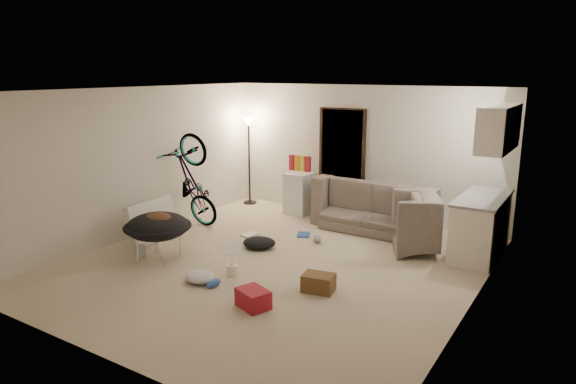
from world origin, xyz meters
The scene contains 37 objects.
floor centered at (0.00, 0.00, -0.01)m, with size 5.50×6.00×0.02m, color beige.
ceiling centered at (0.00, 0.00, 2.51)m, with size 5.50×6.00×0.02m, color white.
wall_back centered at (0.00, 3.01, 1.25)m, with size 5.50×0.02×2.50m, color silver.
wall_front centered at (0.00, -3.01, 1.25)m, with size 5.50×0.02×2.50m, color silver.
wall_left centered at (-2.76, 0.00, 1.25)m, with size 0.02×6.00×2.50m, color silver.
wall_right centered at (2.76, 0.00, 1.25)m, with size 0.02×6.00×2.50m, color silver.
doorway centered at (-0.40, 2.97, 1.02)m, with size 0.85×0.10×2.04m, color black.
door_trim centered at (-0.40, 2.94, 1.02)m, with size 0.97×0.04×2.10m, color black.
floor_lamp centered at (-2.40, 2.65, 1.31)m, with size 0.28×0.28×1.81m.
kitchen_counter centered at (2.43, 2.00, 0.44)m, with size 0.60×1.50×0.88m, color silver.
counter_top centered at (2.43, 2.00, 0.90)m, with size 0.64×1.54×0.04m, color gray.
kitchen_uppers centered at (2.56, 2.00, 1.95)m, with size 0.38×1.40×0.65m, color silver.
sofa centered at (0.57, 2.45, 0.33)m, with size 2.24×0.87×0.65m, color #313832.
armchair centered at (1.83, 1.80, 0.33)m, with size 1.02×0.89×0.66m, color #313832.
bicycle centered at (-2.30, 0.79, 0.46)m, with size 0.61×1.74×0.92m, color black.
book_asset centered at (-1.90, -0.95, 0.01)m, with size 0.16×0.22×0.02m, color #A31827.
mini_fridge centered at (-1.11, 2.55, 0.40)m, with size 0.48×0.48×0.81m, color white.
snack_box_0 centered at (-1.28, 2.55, 1.00)m, with size 0.10×0.07×0.30m, color #A31827.
snack_box_1 centered at (-1.16, 2.55, 1.00)m, with size 0.10×0.07×0.30m, color #B87617.
snack_box_2 centered at (-1.04, 2.55, 1.00)m, with size 0.10×0.07×0.30m, color gold.
snack_box_3 centered at (-0.92, 2.55, 1.00)m, with size 0.10×0.07×0.30m, color #A31827.
saucer_chair centered at (-1.59, -0.76, 0.42)m, with size 1.00×1.00×0.71m.
hoodie centered at (-1.54, -0.79, 0.62)m, with size 0.48×0.40×0.22m, color #4B2D1A.
sofa_drape centered at (-0.38, 2.45, 0.54)m, with size 0.56×0.46×0.28m, color black.
tv_box centered at (-2.30, -0.20, 0.34)m, with size 0.12×1.03×0.68m, color silver.
drink_case_a centered at (0.99, -0.49, 0.11)m, with size 0.40×0.28×0.23m, color brown.
drink_case_b centered at (0.55, -1.31, 0.11)m, with size 0.39×0.29×0.23m, color #A31827.
juicer centered at (-0.27, -0.67, 0.09)m, with size 0.15×0.15×0.21m.
newspaper centered at (-0.91, 0.18, 0.00)m, with size 0.41×0.54×0.01m, color #B5B2A7.
book_blue centered at (-0.32, 1.36, 0.01)m, with size 0.21×0.29×0.03m, color #2E53A8.
book_white centered at (-1.11, 0.87, 0.01)m, with size 0.21×0.27×0.02m, color silver.
shoe_0 centered at (0.38, 2.10, 0.05)m, with size 0.28×0.11×0.10m, color #2E53A8.
shoe_1 centered at (0.04, 1.19, 0.06)m, with size 0.30×0.12×0.11m, color slate.
shoe_2 centered at (-0.24, -1.10, 0.05)m, with size 0.27×0.11×0.10m, color #2E53A8.
clothes_lump_a centered at (-0.60, 0.45, 0.08)m, with size 0.52×0.45×0.17m, color black.
clothes_lump_b centered at (0.35, 2.25, 0.07)m, with size 0.46×0.40×0.14m, color black.
clothes_lump_c centered at (-0.50, -1.07, 0.07)m, with size 0.44×0.37×0.13m, color silver.
Camera 1 is at (3.91, -5.88, 2.77)m, focal length 32.00 mm.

